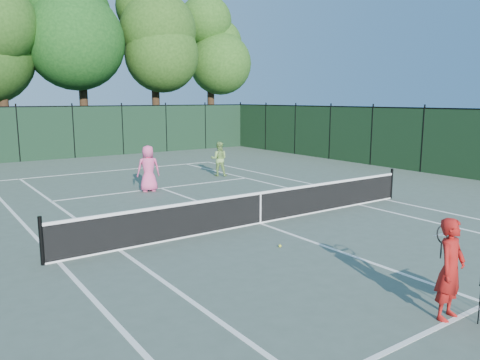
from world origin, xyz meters
TOP-DOWN VIEW (x-y plane):
  - ground at (0.00, 0.00)m, footprint 90.00×90.00m
  - sideline_doubles_left at (-5.49, 0.00)m, footprint 0.10×23.77m
  - sideline_doubles_right at (5.49, 0.00)m, footprint 0.10×23.77m
  - sideline_singles_left at (-4.12, 0.00)m, footprint 0.10×23.77m
  - sideline_singles_right at (4.12, 0.00)m, footprint 0.10×23.77m
  - baseline_far at (0.00, 11.88)m, footprint 10.97×0.10m
  - service_line_far at (0.00, 6.40)m, footprint 8.23×0.10m
  - center_service_line at (0.00, 0.00)m, footprint 0.10×12.80m
  - tennis_net at (0.00, 0.00)m, footprint 11.69×0.09m
  - fence_far at (0.00, 18.00)m, footprint 24.00×0.05m
  - tree_3 at (2.00, 22.30)m, footprint 7.00×7.00m
  - tree_4 at (7.00, 21.60)m, footprint 6.20×6.20m
  - tree_5 at (12.00, 22.10)m, footprint 5.80×5.80m
  - coach at (-1.05, -6.29)m, footprint 0.87×0.71m
  - player_pink at (-0.63, 6.10)m, footprint 0.97×0.75m
  - player_green at (3.48, 7.59)m, footprint 0.96×0.92m
  - loose_ball_midcourt at (-0.93, -1.98)m, footprint 0.07×0.07m

SIDE VIEW (x-z plane):
  - ground at x=0.00m, z-range 0.00..0.00m
  - sideline_doubles_left at x=-5.49m, z-range 0.00..0.01m
  - sideline_doubles_right at x=5.49m, z-range 0.00..0.01m
  - sideline_singles_left at x=-4.12m, z-range 0.00..0.01m
  - sideline_singles_right at x=4.12m, z-range 0.00..0.01m
  - baseline_far at x=0.00m, z-range 0.00..0.01m
  - service_line_far at x=0.00m, z-range 0.00..0.01m
  - center_service_line at x=0.00m, z-range 0.00..0.01m
  - loose_ball_midcourt at x=-0.93m, z-range 0.00..0.07m
  - tennis_net at x=0.00m, z-range -0.05..1.01m
  - player_green at x=3.48m, z-range 0.00..1.55m
  - coach at x=-1.05m, z-range 0.00..1.65m
  - player_pink at x=-0.63m, z-range 0.00..1.75m
  - fence_far at x=0.00m, z-range 0.00..3.00m
  - tree_5 at x=12.00m, z-range 1.59..13.82m
  - tree_4 at x=7.00m, z-range 1.66..14.63m
  - tree_3 at x=2.00m, z-range 1.78..16.23m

